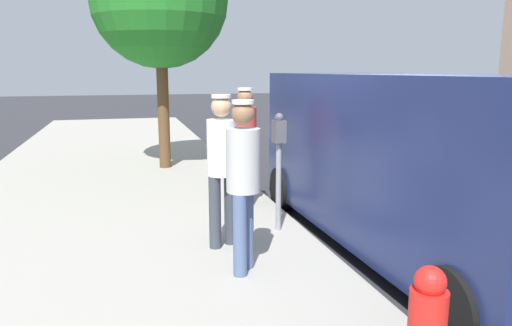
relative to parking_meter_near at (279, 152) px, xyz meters
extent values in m
plane|color=#2D2D33|center=(-1.35, 0.21, -1.18)|extent=(80.00, 80.00, 0.00)
cube|color=#9E998E|center=(2.15, 0.21, -1.11)|extent=(5.00, 32.00, 0.15)
cylinder|color=gray|center=(0.00, 0.00, -0.46)|extent=(0.07, 0.07, 1.15)
cube|color=#4C4C51|center=(0.00, 0.00, 0.26)|extent=(0.14, 0.18, 0.28)
sphere|color=#47474C|center=(0.00, 0.00, 0.43)|extent=(0.12, 0.12, 0.12)
cylinder|color=#726656|center=(0.14, -1.35, -0.60)|extent=(0.14, 0.14, 0.86)
cylinder|color=#726656|center=(0.12, -1.13, -0.60)|extent=(0.14, 0.14, 0.86)
cylinder|color=red|center=(0.13, -1.24, 0.15)|extent=(0.34, 0.34, 0.65)
sphere|color=#8C6647|center=(0.13, -1.24, 0.62)|extent=(0.23, 0.23, 0.23)
cylinder|color=silver|center=(0.13, -1.24, 0.74)|extent=(0.22, 0.22, 0.04)
cylinder|color=#4C608C|center=(0.81, 1.26, -0.61)|extent=(0.14, 0.14, 0.85)
cylinder|color=#4C608C|center=(0.69, 1.08, -0.61)|extent=(0.14, 0.14, 0.85)
cylinder|color=#B7B7B7|center=(0.75, 1.17, 0.13)|extent=(0.34, 0.34, 0.64)
sphere|color=#8C6647|center=(0.75, 1.17, 0.60)|extent=(0.23, 0.23, 0.23)
cylinder|color=silver|center=(0.75, 1.17, 0.71)|extent=(0.22, 0.22, 0.04)
cylinder|color=#383D47|center=(0.91, 0.43, -0.60)|extent=(0.14, 0.14, 0.86)
cylinder|color=#383D47|center=(0.71, 0.33, -0.60)|extent=(0.14, 0.14, 0.86)
cylinder|color=white|center=(0.81, 0.38, 0.15)|extent=(0.34, 0.34, 0.64)
sphere|color=tan|center=(0.81, 0.38, 0.61)|extent=(0.23, 0.23, 0.23)
cylinder|color=silver|center=(0.81, 0.38, 0.73)|extent=(0.22, 0.22, 0.04)
cube|color=navy|center=(-1.50, 0.68, -0.01)|extent=(2.09, 5.23, 1.96)
cylinder|color=black|center=(-0.58, 2.74, -0.84)|extent=(0.23, 0.68, 0.68)
cylinder|color=black|center=(-2.42, -1.39, -0.84)|extent=(0.23, 0.68, 0.68)
cylinder|color=black|center=(-0.52, -1.36, -0.84)|extent=(0.23, 0.68, 0.68)
cylinder|color=brown|center=(1.05, -4.60, 0.21)|extent=(0.24, 0.24, 2.48)
sphere|color=red|center=(0.10, 3.34, -0.27)|extent=(0.20, 0.20, 0.20)
camera|label=1|loc=(1.89, 5.76, 1.01)|focal=34.06mm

